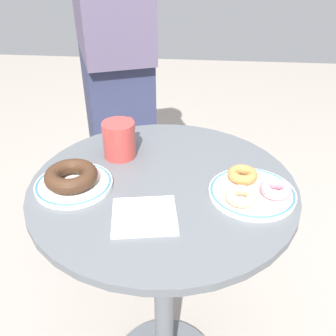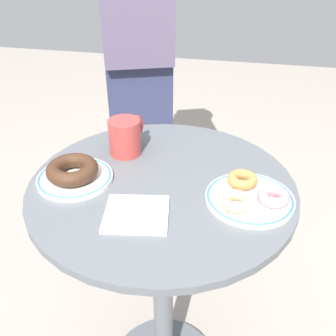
# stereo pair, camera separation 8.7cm
# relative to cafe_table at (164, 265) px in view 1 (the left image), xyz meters

# --- Properties ---
(cafe_table) EXTENTS (0.61, 0.61, 0.76)m
(cafe_table) POSITION_rel_cafe_table_xyz_m (0.00, 0.00, 0.00)
(cafe_table) COLOR #565B60
(cafe_table) RESTS_ON ground
(plate_left) EXTENTS (0.17, 0.17, 0.01)m
(plate_left) POSITION_rel_cafe_table_xyz_m (-0.20, -0.03, 0.27)
(plate_left) COLOR white
(plate_left) RESTS_ON cafe_table
(plate_right) EXTENTS (0.19, 0.19, 0.01)m
(plate_right) POSITION_rel_cafe_table_xyz_m (0.20, -0.03, 0.27)
(plate_right) COLOR white
(plate_right) RESTS_ON cafe_table
(donut_chocolate) EXTENTS (0.13, 0.13, 0.04)m
(donut_chocolate) POSITION_rel_cafe_table_xyz_m (-0.20, -0.03, 0.29)
(donut_chocolate) COLOR #422819
(donut_chocolate) RESTS_ON plate_left
(donut_pink_frosted) EXTENTS (0.09, 0.09, 0.02)m
(donut_pink_frosted) POSITION_rel_cafe_table_xyz_m (0.24, -0.03, 0.29)
(donut_pink_frosted) COLOR pink
(donut_pink_frosted) RESTS_ON plate_right
(donut_old_fashioned) EXTENTS (0.09, 0.09, 0.02)m
(donut_old_fashioned) POSITION_rel_cafe_table_xyz_m (0.18, 0.02, 0.29)
(donut_old_fashioned) COLOR #BC7F42
(donut_old_fashioned) RESTS_ON plate_right
(donut_glazed) EXTENTS (0.09, 0.09, 0.02)m
(donut_glazed) POSITION_rel_cafe_table_xyz_m (0.17, -0.07, 0.29)
(donut_glazed) COLOR #E0B789
(donut_glazed) RESTS_ON plate_right
(paper_napkin) EXTENTS (0.15, 0.14, 0.01)m
(paper_napkin) POSITION_rel_cafe_table_xyz_m (-0.02, -0.12, 0.27)
(paper_napkin) COLOR white
(paper_napkin) RESTS_ON cafe_table
(coffee_mug) EXTENTS (0.08, 0.12, 0.09)m
(coffee_mug) POSITION_rel_cafe_table_xyz_m (-0.12, 0.12, 0.31)
(coffee_mug) COLOR #B73D38
(coffee_mug) RESTS_ON cafe_table
(person_figure) EXTENTS (0.36, 0.48, 1.64)m
(person_figure) POSITION_rel_cafe_table_xyz_m (-0.24, 0.63, 0.31)
(person_figure) COLOR #2D3351
(person_figure) RESTS_ON ground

